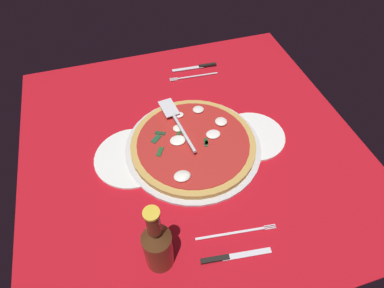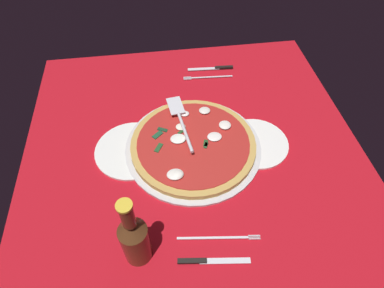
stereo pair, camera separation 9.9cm
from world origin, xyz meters
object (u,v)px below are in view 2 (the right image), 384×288
(dinner_plate_left, at_px, (132,151))
(place_setting_far, at_px, (211,73))
(pizza, at_px, (192,144))
(beer_bottle, at_px, (134,238))
(place_setting_near, at_px, (213,250))
(pizza_server, at_px, (181,121))
(dinner_plate_right, at_px, (255,143))

(dinner_plate_left, distance_m, place_setting_far, 0.47)
(place_setting_far, bearing_deg, dinner_plate_left, 51.82)
(pizza, height_order, beer_bottle, beer_bottle)
(beer_bottle, bearing_deg, place_setting_far, 65.84)
(place_setting_near, bearing_deg, place_setting_far, 87.13)
(pizza, xyz_separation_m, pizza_server, (-0.02, 0.08, 0.03))
(pizza, height_order, place_setting_far, pizza)
(dinner_plate_left, xyz_separation_m, place_setting_far, (0.31, 0.35, -0.00))
(dinner_plate_right, xyz_separation_m, place_setting_near, (-0.20, -0.32, -0.00))
(pizza, relative_size, place_setting_far, 1.92)
(dinner_plate_right, height_order, pizza, pizza)
(dinner_plate_left, relative_size, place_setting_near, 1.06)
(pizza, height_order, pizza_server, pizza_server)
(place_setting_near, xyz_separation_m, beer_bottle, (-0.18, 0.02, 0.09))
(dinner_plate_left, xyz_separation_m, pizza_server, (0.16, 0.07, 0.04))
(pizza_server, relative_size, beer_bottle, 1.05)
(place_setting_far, bearing_deg, pizza_server, 65.26)
(dinner_plate_left, bearing_deg, place_setting_far, 48.26)
(pizza, xyz_separation_m, beer_bottle, (-0.17, -0.31, 0.07))
(dinner_plate_right, height_order, pizza_server, pizza_server)
(dinner_plate_right, xyz_separation_m, beer_bottle, (-0.37, -0.30, 0.08))
(dinner_plate_left, relative_size, pizza, 0.59)
(place_setting_near, relative_size, place_setting_far, 1.07)
(place_setting_far, bearing_deg, pizza, 74.14)
(pizza_server, bearing_deg, dinner_plate_left, 105.73)
(dinner_plate_left, relative_size, dinner_plate_right, 1.11)
(dinner_plate_right, height_order, place_setting_near, place_setting_near)
(pizza, distance_m, place_setting_far, 0.38)
(dinner_plate_left, bearing_deg, beer_bottle, -88.26)
(place_setting_near, xyz_separation_m, place_setting_far, (0.12, 0.69, 0.00))
(dinner_plate_left, relative_size, place_setting_far, 1.14)
(pizza, distance_m, place_setting_near, 0.33)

